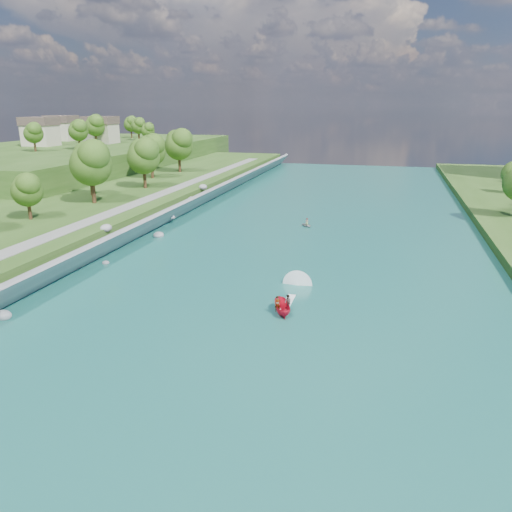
# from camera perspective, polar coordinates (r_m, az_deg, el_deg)

# --- Properties ---
(ground) EXTENTS (260.00, 260.00, 0.00)m
(ground) POSITION_cam_1_polar(r_m,az_deg,el_deg) (49.95, -0.23, -7.75)
(ground) COLOR #2D5119
(ground) RESTS_ON ground
(river_water) EXTENTS (55.00, 240.00, 0.10)m
(river_water) POSITION_cam_1_polar(r_m,az_deg,el_deg) (68.17, 4.14, -0.90)
(river_water) COLOR #17574A
(river_water) RESTS_ON ground
(ridge_west) EXTENTS (60.00, 120.00, 9.00)m
(ridge_west) POSITION_cam_1_polar(r_m,az_deg,el_deg) (168.64, -19.60, 10.38)
(ridge_west) COLOR #2D5119
(ridge_west) RESTS_ON ground
(riprap_bank) EXTENTS (5.34, 236.00, 4.58)m
(riprap_bank) POSITION_cam_1_polar(r_m,az_deg,el_deg) (76.24, -15.34, 1.83)
(riprap_bank) COLOR slate
(riprap_bank) RESTS_ON ground
(riverside_path) EXTENTS (3.00, 200.00, 0.10)m
(riverside_path) POSITION_cam_1_polar(r_m,az_deg,el_deg) (79.61, -19.48, 3.38)
(riverside_path) COLOR gray
(riverside_path) RESTS_ON berm_west
(ridge_houses) EXTENTS (29.50, 29.50, 8.40)m
(ridge_houses) POSITION_cam_1_polar(r_m,az_deg,el_deg) (175.63, -20.67, 13.39)
(ridge_houses) COLOR beige
(ridge_houses) RESTS_ON ridge_west
(trees_west) EXTENTS (17.04, 155.52, 13.92)m
(trees_west) POSITION_cam_1_polar(r_m,az_deg,el_deg) (79.84, -26.78, 6.90)
(trees_west) COLOR #264813
(trees_west) RESTS_ON berm_west
(trees_ridge) EXTENTS (24.31, 63.66, 10.64)m
(trees_ridge) POSITION_cam_1_polar(r_m,az_deg,el_deg) (167.59, -16.92, 13.75)
(trees_ridge) COLOR #264813
(trees_ridge) RESTS_ON ridge_west
(motorboat) EXTENTS (3.60, 18.83, 2.01)m
(motorboat) POSITION_cam_1_polar(r_m,az_deg,el_deg) (53.50, 3.42, -5.22)
(motorboat) COLOR red
(motorboat) RESTS_ON river_water
(raft) EXTENTS (3.01, 3.20, 1.51)m
(raft) POSITION_cam_1_polar(r_m,az_deg,el_deg) (89.28, 5.83, 3.60)
(raft) COLOR gray
(raft) RESTS_ON river_water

